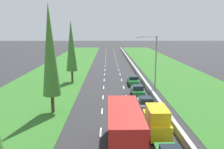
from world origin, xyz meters
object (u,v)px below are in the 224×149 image
object	(u,v)px
red_box_truck_centre_lane	(123,129)
grey_hatchback_right_lane	(145,104)
poplar_tree_third	(71,46)
poplar_tree_second	(50,51)
green_hatchback_right_lane_fifth	(138,91)
yellow_van_right_lane	(157,121)
street_light_mast	(154,60)
green_sedan_right_lane	(133,80)

from	to	relation	value
red_box_truck_centre_lane	grey_hatchback_right_lane	world-z (taller)	red_box_truck_centre_lane
red_box_truck_centre_lane	poplar_tree_third	distance (m)	28.41
grey_hatchback_right_lane	poplar_tree_second	world-z (taller)	poplar_tree_second
green_hatchback_right_lane_fifth	yellow_van_right_lane	bearing A→B (deg)	-89.55
green_hatchback_right_lane_fifth	street_light_mast	distance (m)	5.83
yellow_van_right_lane	green_sedan_right_lane	distance (m)	20.87
green_sedan_right_lane	grey_hatchback_right_lane	bearing A→B (deg)	-89.82
grey_hatchback_right_lane	green_hatchback_right_lane_fifth	xyz separation A→B (m)	(-0.17, 6.26, 0.00)
poplar_tree_second	poplar_tree_third	xyz separation A→B (m)	(-0.14, 16.91, -0.65)
red_box_truck_centre_lane	green_sedan_right_lane	world-z (taller)	red_box_truck_centre_lane
poplar_tree_second	red_box_truck_centre_lane	bearing A→B (deg)	-51.36
poplar_tree_second	poplar_tree_third	world-z (taller)	poplar_tree_second
red_box_truck_centre_lane	yellow_van_right_lane	size ratio (longest dim) A/B	1.92
red_box_truck_centre_lane	poplar_tree_second	distance (m)	13.79
red_box_truck_centre_lane	poplar_tree_third	world-z (taller)	poplar_tree_third
green_sedan_right_lane	street_light_mast	xyz separation A→B (m)	(2.69, -4.92, 4.42)
green_hatchback_right_lane_fifth	poplar_tree_third	world-z (taller)	poplar_tree_third
grey_hatchback_right_lane	poplar_tree_third	xyz separation A→B (m)	(-11.53, 16.23, 6.06)
red_box_truck_centre_lane	poplar_tree_third	size ratio (longest dim) A/B	0.80
red_box_truck_centre_lane	grey_hatchback_right_lane	bearing A→B (deg)	71.92
red_box_truck_centre_lane	green_hatchback_right_lane_fifth	distance (m)	17.23
street_light_mast	green_sedan_right_lane	bearing A→B (deg)	118.64
green_sedan_right_lane	poplar_tree_second	size ratio (longest dim) A/B	0.35
red_box_truck_centre_lane	street_light_mast	size ratio (longest dim) A/B	1.04
poplar_tree_second	poplar_tree_third	bearing A→B (deg)	90.48
red_box_truck_centre_lane	green_sedan_right_lane	xyz separation A→B (m)	(3.42, 24.37, -1.37)
red_box_truck_centre_lane	street_light_mast	world-z (taller)	street_light_mast
green_hatchback_right_lane_fifth	poplar_tree_third	bearing A→B (deg)	138.74
yellow_van_right_lane	street_light_mast	bearing A→B (deg)	80.34
red_box_truck_centre_lane	yellow_van_right_lane	distance (m)	4.94
poplar_tree_second	yellow_van_right_lane	bearing A→B (deg)	-29.52
red_box_truck_centre_lane	yellow_van_right_lane	bearing A→B (deg)	46.00
red_box_truck_centre_lane	street_light_mast	xyz separation A→B (m)	(6.11, 19.45, 3.05)
green_sedan_right_lane	street_light_mast	distance (m)	7.14
green_sedan_right_lane	poplar_tree_third	world-z (taller)	poplar_tree_third
yellow_van_right_lane	green_sedan_right_lane	xyz separation A→B (m)	(0.02, 20.86, -0.59)
yellow_van_right_lane	street_light_mast	xyz separation A→B (m)	(2.71, 15.94, 3.83)
yellow_van_right_lane	poplar_tree_third	size ratio (longest dim) A/B	0.42
yellow_van_right_lane	poplar_tree_third	bearing A→B (deg)	116.18
yellow_van_right_lane	street_light_mast	distance (m)	16.61
poplar_tree_third	green_hatchback_right_lane_fifth	bearing A→B (deg)	-41.26
green_hatchback_right_lane_fifth	poplar_tree_second	bearing A→B (deg)	-148.26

